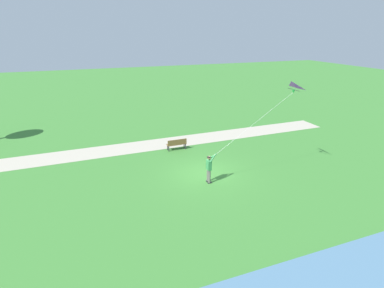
# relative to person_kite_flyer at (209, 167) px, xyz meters

# --- Properties ---
(ground_plane) EXTENTS (120.00, 120.00, 0.00)m
(ground_plane) POSITION_rel_person_kite_flyer_xyz_m (1.12, -0.26, -1.05)
(ground_plane) COLOR #3D7F33
(walkway_path) EXTENTS (2.74, 32.02, 0.02)m
(walkway_path) POSITION_rel_person_kite_flyer_xyz_m (7.30, 1.74, -1.04)
(walkway_path) COLOR #B7AD99
(walkway_path) RESTS_ON ground
(person_kite_flyer) EXTENTS (0.52, 0.62, 1.83)m
(person_kite_flyer) POSITION_rel_person_kite_flyer_xyz_m (0.00, 0.00, 0.00)
(person_kite_flyer) COLOR #232328
(person_kite_flyer) RESTS_ON ground
(flying_kite) EXTENTS (1.16, 5.13, 3.98)m
(flying_kite) POSITION_rel_person_kite_flyer_xyz_m (-0.09, -5.15, 4.34)
(flying_kite) COLOR purple
(park_bench_near_walkway) EXTENTS (0.46, 1.50, 0.88)m
(park_bench_near_walkway) POSITION_rel_person_kite_flyer_xyz_m (5.64, 0.22, -0.54)
(park_bench_near_walkway) COLOR brown
(park_bench_near_walkway) RESTS_ON ground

